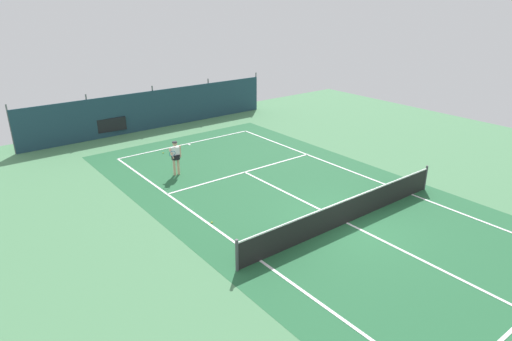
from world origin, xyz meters
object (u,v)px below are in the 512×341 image
tennis_net (348,211)px  tennis_player (176,156)px  tennis_ball_midcourt (212,222)px  parked_car (101,116)px  tennis_ball_near_player (163,153)px

tennis_net → tennis_player: (-2.72, 8.11, 0.45)m
tennis_ball_midcourt → tennis_player: bearing=76.0°
parked_car → tennis_ball_midcourt: bearing=-90.7°
tennis_ball_near_player → parked_car: 6.79m
tennis_net → tennis_player: tennis_player is taller
tennis_ball_near_player → parked_car: bearing=97.4°
tennis_net → tennis_ball_near_player: (-1.85, 11.27, -0.48)m
tennis_player → tennis_ball_midcourt: 5.28m
tennis_net → tennis_player: bearing=108.6°
tennis_net → parked_car: (-2.72, 17.95, 0.33)m
tennis_ball_near_player → tennis_net: bearing=-80.7°
tennis_net → tennis_ball_midcourt: 5.05m
tennis_player → tennis_ball_near_player: (0.88, 3.15, -0.93)m
tennis_player → tennis_net: bearing=117.9°
parked_car → tennis_player: bearing=-85.9°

